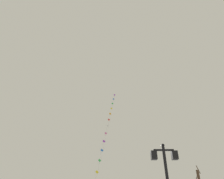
# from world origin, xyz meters

# --- Properties ---
(twin_lantern_lamp_post) EXTENTS (1.28, 0.28, 4.50)m
(twin_lantern_lamp_post) POSITION_xyz_m (2.38, 8.34, 3.12)
(twin_lantern_lamp_post) COLOR black
(twin_lantern_lamp_post) RESTS_ON ground_plane
(kite_train) EXTENTS (3.38, 15.06, 23.34)m
(kite_train) POSITION_xyz_m (-1.11, 28.95, 12.04)
(kite_train) COLOR brown
(kite_train) RESTS_ON ground_plane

